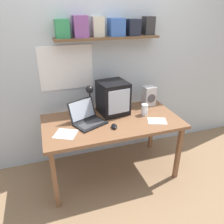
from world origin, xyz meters
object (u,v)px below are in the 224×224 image
at_px(desk_lamp, 90,94).
at_px(open_notebook, 66,134).
at_px(juice_glass, 144,110).
at_px(computer_mouse, 114,126).
at_px(crt_monitor, 113,98).
at_px(space_heater, 149,96).
at_px(loose_paper_near_monitor, 157,121).
at_px(corner_desk, 112,125).
at_px(laptop, 87,117).

distance_m(desk_lamp, open_notebook, 0.56).
bearing_deg(juice_glass, computer_mouse, -157.31).
xyz_separation_m(crt_monitor, open_notebook, (-0.60, -0.32, -0.19)).
xyz_separation_m(space_heater, loose_paper_near_monitor, (-0.11, -0.42, -0.12)).
bearing_deg(loose_paper_near_monitor, space_heater, 75.59).
distance_m(corner_desk, desk_lamp, 0.43).
bearing_deg(crt_monitor, loose_paper_near_monitor, -49.30).
relative_size(space_heater, loose_paper_near_monitor, 1.02).
xyz_separation_m(desk_lamp, open_notebook, (-0.34, -0.38, -0.24)).
xyz_separation_m(computer_mouse, loose_paper_near_monitor, (0.49, -0.01, -0.01)).
distance_m(juice_glass, space_heater, 0.30).
bearing_deg(laptop, crt_monitor, -1.01).
height_order(desk_lamp, open_notebook, desk_lamp).
bearing_deg(computer_mouse, crt_monitor, 73.44).
xyz_separation_m(corner_desk, laptop, (-0.27, 0.04, 0.12)).
xyz_separation_m(corner_desk, juice_glass, (0.40, 0.01, 0.12)).
relative_size(corner_desk, desk_lamp, 4.34).
xyz_separation_m(desk_lamp, juice_glass, (0.58, -0.23, -0.18)).
xyz_separation_m(corner_desk, space_heater, (0.57, 0.25, 0.18)).
bearing_deg(computer_mouse, open_notebook, 176.73).
bearing_deg(desk_lamp, juice_glass, -9.53).
distance_m(open_notebook, loose_paper_near_monitor, 0.99).
relative_size(crt_monitor, desk_lamp, 1.09).
relative_size(laptop, juice_glass, 3.19).
bearing_deg(loose_paper_near_monitor, open_notebook, 177.72).
xyz_separation_m(juice_glass, space_heater, (0.17, 0.23, 0.07)).
bearing_deg(space_heater, computer_mouse, -150.67).
distance_m(crt_monitor, computer_mouse, 0.40).
bearing_deg(corner_desk, desk_lamp, 127.29).
relative_size(laptop, desk_lamp, 1.18).
relative_size(space_heater, open_notebook, 0.91).
distance_m(juice_glass, computer_mouse, 0.47).
bearing_deg(corner_desk, laptop, 172.29).
relative_size(laptop, computer_mouse, 3.58).
bearing_deg(corner_desk, computer_mouse, -100.62).
xyz_separation_m(computer_mouse, open_notebook, (-0.49, 0.03, -0.01)).
relative_size(juice_glass, open_notebook, 0.48).
relative_size(corner_desk, laptop, 3.68).
bearing_deg(corner_desk, space_heater, 23.46).
bearing_deg(desk_lamp, open_notebook, -120.11).
distance_m(corner_desk, crt_monitor, 0.32).
height_order(desk_lamp, loose_paper_near_monitor, desk_lamp).
bearing_deg(crt_monitor, laptop, -163.91).
height_order(open_notebook, loose_paper_near_monitor, same).
bearing_deg(loose_paper_near_monitor, laptop, 163.85).
bearing_deg(laptop, corner_desk, -31.53).
xyz_separation_m(corner_desk, crt_monitor, (0.07, 0.18, 0.25)).
distance_m(corner_desk, computer_mouse, 0.18).
bearing_deg(loose_paper_near_monitor, crt_monitor, 137.42).
height_order(juice_glass, open_notebook, juice_glass).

